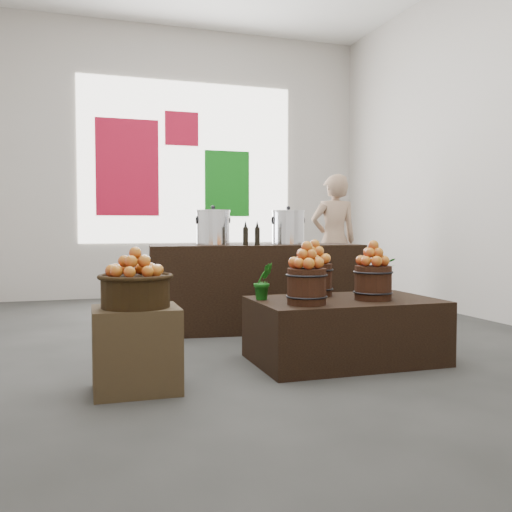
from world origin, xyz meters
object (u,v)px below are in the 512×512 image
object	(u,v)px
counter	(256,287)
stock_pot_center	(288,228)
stock_pot_left	(213,228)
shopper	(334,240)
crate	(136,349)
display_table	(344,330)
wicker_basket	(136,292)

from	to	relation	value
counter	stock_pot_center	world-z (taller)	stock_pot_center
stock_pot_left	shopper	bearing A→B (deg)	33.52
stock_pot_left	shopper	world-z (taller)	shopper
crate	stock_pot_center	size ratio (longest dim) A/B	1.65
display_table	stock_pot_left	xyz separation A→B (m)	(-0.65, 1.56, 0.78)
stock_pot_left	stock_pot_center	bearing A→B (deg)	-6.95
wicker_basket	counter	world-z (taller)	counter
crate	stock_pot_center	distance (m)	2.59
counter	stock_pot_left	bearing A→B (deg)	180.00
crate	wicker_basket	world-z (taller)	wicker_basket
wicker_basket	stock_pot_center	bearing A→B (deg)	45.67
wicker_basket	stock_pot_left	xyz separation A→B (m)	(0.97, 1.86, 0.39)
display_table	stock_pot_center	size ratio (longest dim) A/B	4.31
counter	display_table	bearing A→B (deg)	-74.49
stock_pot_center	crate	bearing A→B (deg)	-134.33
crate	wicker_basket	distance (m)	0.37
counter	stock_pot_center	distance (m)	0.68
crate	stock_pot_left	size ratio (longest dim) A/B	1.65
shopper	crate	bearing A→B (deg)	52.01
crate	counter	size ratio (longest dim) A/B	0.25
wicker_basket	stock_pot_left	distance (m)	2.14
stock_pot_left	stock_pot_center	xyz separation A→B (m)	(0.76, -0.09, 0.00)
stock_pot_left	shopper	xyz separation A→B (m)	(1.96, 1.30, -0.16)
shopper	stock_pot_left	bearing A→B (deg)	38.32
counter	stock_pot_center	bearing A→B (deg)	0.00
stock_pot_left	display_table	bearing A→B (deg)	-67.20
stock_pot_left	wicker_basket	bearing A→B (deg)	-117.45
display_table	stock_pot_left	bearing A→B (deg)	113.42
wicker_basket	display_table	xyz separation A→B (m)	(1.62, 0.31, -0.39)
stock_pot_left	counter	bearing A→B (deg)	-6.95
crate	display_table	distance (m)	1.65
wicker_basket	shopper	size ratio (longest dim) A/B	0.25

